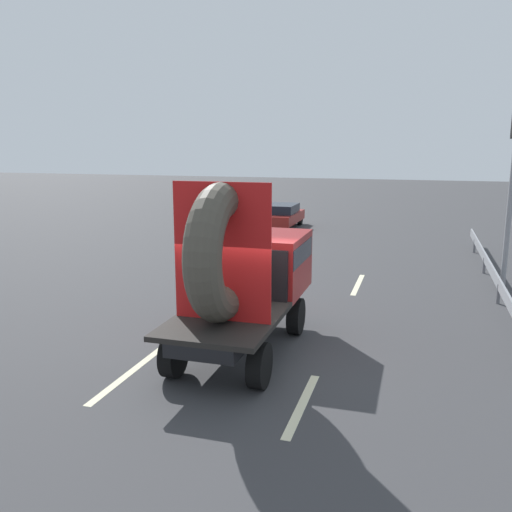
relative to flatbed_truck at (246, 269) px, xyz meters
The scene contains 8 objects.
ground_plane 1.84m from the flatbed_truck, 74.37° to the right, with size 120.00×120.00×0.00m, color #38383A.
flatbed_truck is the anchor object (origin of this frame).
distant_sedan 17.43m from the flatbed_truck, 101.52° to the left, with size 1.63×3.81×1.24m.
guardrail 9.14m from the flatbed_truck, 51.02° to the left, with size 0.10×15.12×0.71m.
lane_dash_left_near 3.13m from the flatbed_truck, 131.79° to the right, with size 2.97×0.16×0.01m, color beige.
lane_dash_left_far 6.66m from the flatbed_truck, 105.66° to the left, with size 2.36×0.16×0.01m, color beige.
lane_dash_right_near 3.37m from the flatbed_truck, 52.94° to the right, with size 2.42×0.16×0.01m, color beige.
lane_dash_right_far 6.61m from the flatbed_truck, 74.21° to the left, with size 2.67×0.16×0.01m, color beige.
Camera 1 is at (3.30, -10.17, 4.36)m, focal length 38.28 mm.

